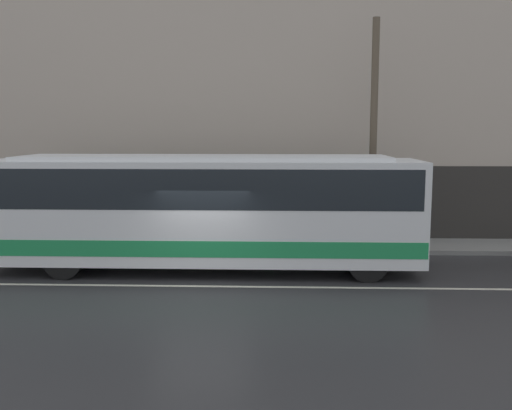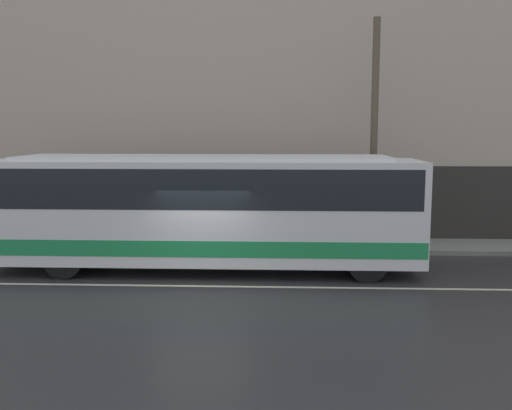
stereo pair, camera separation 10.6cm
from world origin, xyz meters
The scene contains 7 objects.
ground_plane centered at (0.00, 0.00, 0.00)m, with size 60.00×60.00×0.00m, color #2D2D30.
sidewalk centered at (0.00, 5.12, 0.08)m, with size 60.00×2.24×0.15m.
building_facade centered at (0.00, 6.38, 5.48)m, with size 60.00×0.35×11.36m.
lane_stripe centered at (0.00, 0.00, 0.00)m, with size 54.00×0.14×0.01m.
transit_bus centered at (-0.13, 1.76, 1.90)m, with size 12.40×2.62×3.37m.
utility_pole_near centered at (5.15, 4.45, 3.92)m, with size 0.24×0.24×7.54m.
pedestrian_waiting centered at (1.70, 5.03, 0.88)m, with size 0.36×0.36×1.58m.
Camera 1 is at (1.98, -14.59, 4.13)m, focal length 40.00 mm.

